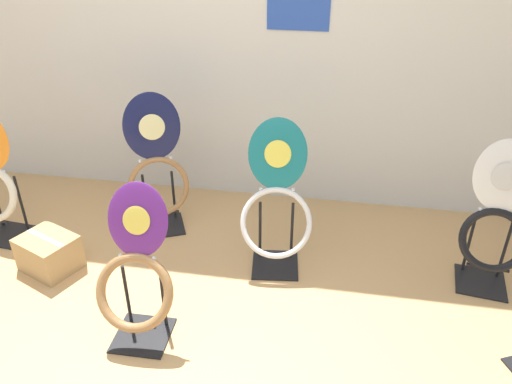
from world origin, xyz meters
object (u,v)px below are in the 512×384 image
(toilet_seat_display_teal_sax, at_px, (277,206))
(storage_box, at_px, (49,253))
(toilet_seat_display_purple_note, at_px, (136,276))
(toilet_seat_display_white_plain, at_px, (495,227))
(toilet_seat_display_navy_moon, at_px, (157,169))

(toilet_seat_display_teal_sax, xyz_separation_m, storage_box, (-1.35, -0.28, -0.31))
(toilet_seat_display_purple_note, bearing_deg, toilet_seat_display_white_plain, 22.09)
(toilet_seat_display_navy_moon, distance_m, toilet_seat_display_white_plain, 2.07)
(toilet_seat_display_teal_sax, bearing_deg, toilet_seat_display_white_plain, 1.60)
(toilet_seat_display_teal_sax, bearing_deg, toilet_seat_display_purple_note, -130.06)
(toilet_seat_display_white_plain, bearing_deg, storage_box, -173.01)
(toilet_seat_display_purple_note, xyz_separation_m, toilet_seat_display_navy_moon, (-0.24, 0.98, 0.07))
(toilet_seat_display_navy_moon, height_order, storage_box, toilet_seat_display_navy_moon)
(toilet_seat_display_white_plain, xyz_separation_m, storage_box, (-2.58, -0.32, -0.28))
(toilet_seat_display_teal_sax, bearing_deg, toilet_seat_display_navy_moon, 161.53)
(toilet_seat_display_purple_note, relative_size, toilet_seat_display_white_plain, 0.94)
(toilet_seat_display_white_plain, distance_m, storage_box, 2.61)
(toilet_seat_display_purple_note, height_order, storage_box, toilet_seat_display_purple_note)
(toilet_seat_display_purple_note, xyz_separation_m, storage_box, (-0.76, 0.42, -0.27))
(toilet_seat_display_white_plain, height_order, storage_box, toilet_seat_display_white_plain)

